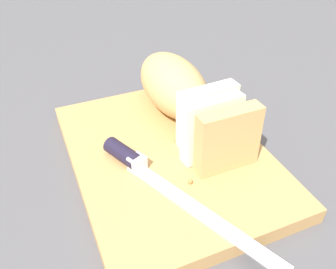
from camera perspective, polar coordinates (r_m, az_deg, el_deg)
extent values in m
plane|color=#4C4C51|center=(0.55, 0.00, -4.49)|extent=(3.00, 3.00, 0.00)
cube|color=tan|center=(0.54, 0.00, -3.54)|extent=(0.37, 0.28, 0.02)
ellipsoid|color=tan|center=(0.60, 0.82, 7.89)|extent=(0.18, 0.10, 0.09)
cube|color=#F2E8CC|center=(0.53, 6.12, 3.08)|extent=(0.03, 0.09, 0.09)
cube|color=#F2E8CC|center=(0.50, 6.94, 0.99)|extent=(0.03, 0.09, 0.09)
cube|color=tan|center=(0.49, 9.49, -0.80)|extent=(0.03, 0.09, 0.09)
cube|color=silver|center=(0.45, 5.49, -12.37)|extent=(0.22, 0.11, 0.00)
cylinder|color=black|center=(0.51, -7.17, -2.96)|extent=(0.06, 0.05, 0.02)
cube|color=silver|center=(0.50, -4.91, -4.61)|extent=(0.03, 0.03, 0.02)
sphere|color=#A8753D|center=(0.55, 1.29, -1.00)|extent=(0.01, 0.01, 0.01)
sphere|color=#A8753D|center=(0.48, 3.63, -7.45)|extent=(0.01, 0.01, 0.01)
sphere|color=#A8753D|center=(0.52, 6.12, -3.65)|extent=(0.00, 0.00, 0.00)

